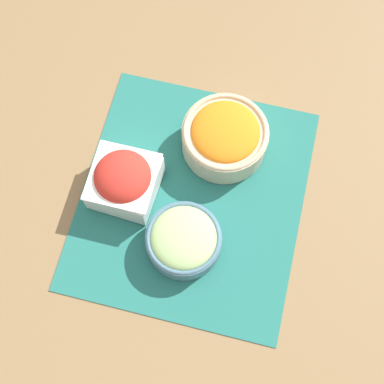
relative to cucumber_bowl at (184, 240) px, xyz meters
The scene contains 5 objects.
ground_plane 0.10m from the cucumber_bowl, ahead, with size 3.00×3.00×0.00m, color olive.
placemat 0.10m from the cucumber_bowl, ahead, with size 0.45×0.40×0.00m.
cucumber_bowl is the anchor object (origin of this frame).
carrot_bowl 0.21m from the cucumber_bowl, ahead, with size 0.16×0.16×0.08m.
tomato_bowl 0.15m from the cucumber_bowl, 59.15° to the left, with size 0.12×0.12×0.09m.
Camera 1 is at (-0.32, -0.08, 0.94)m, focal length 50.00 mm.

